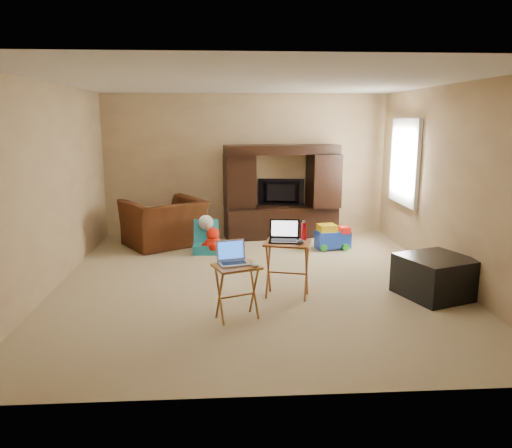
{
  "coord_description": "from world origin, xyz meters",
  "views": [
    {
      "loc": [
        -0.38,
        -6.17,
        2.07
      ],
      "look_at": [
        0.0,
        -0.2,
        0.8
      ],
      "focal_mm": 35.0,
      "sensor_mm": 36.0,
      "label": 1
    }
  ],
  "objects": [
    {
      "name": "wall_back",
      "position": [
        0.0,
        2.75,
        1.25
      ],
      "size": [
        5.0,
        0.0,
        5.0
      ],
      "primitive_type": "plane",
      "rotation": [
        1.57,
        0.0,
        0.0
      ],
      "color": "tan",
      "rests_on": "ground"
    },
    {
      "name": "tray_table_right",
      "position": [
        0.34,
        -0.6,
        0.33
      ],
      "size": [
        0.61,
        0.54,
        0.67
      ],
      "primitive_type": "cube",
      "rotation": [
        0.0,
        0.0,
        -0.28
      ],
      "color": "#9C5425",
      "rests_on": "floor"
    },
    {
      "name": "plush_toy",
      "position": [
        -0.57,
        1.38,
        0.21
      ],
      "size": [
        0.38,
        0.32,
        0.42
      ],
      "primitive_type": null,
      "color": "red",
      "rests_on": "floor"
    },
    {
      "name": "window_frame",
      "position": [
        2.46,
        1.55,
        1.4
      ],
      "size": [
        0.06,
        1.14,
        1.34
      ],
      "primitive_type": "cube",
      "color": "white",
      "rests_on": "ground"
    },
    {
      "name": "water_bottle",
      "position": [
        0.54,
        -0.52,
        0.77
      ],
      "size": [
        0.07,
        0.07,
        0.21
      ],
      "primitive_type": "cylinder",
      "color": "red",
      "rests_on": "tray_table_right"
    },
    {
      "name": "wall_front",
      "position": [
        0.0,
        -2.75,
        1.25
      ],
      "size": [
        5.0,
        0.0,
        5.0
      ],
      "primitive_type": "plane",
      "rotation": [
        -1.57,
        0.0,
        0.0
      ],
      "color": "tan",
      "rests_on": "ground"
    },
    {
      "name": "child_rocker",
      "position": [
        -0.68,
        1.44,
        0.26
      ],
      "size": [
        0.4,
        0.45,
        0.51
      ],
      "primitive_type": null,
      "rotation": [
        0.0,
        0.0,
        -0.03
      ],
      "color": "teal",
      "rests_on": "floor"
    },
    {
      "name": "wall_right",
      "position": [
        2.5,
        0.0,
        1.25
      ],
      "size": [
        0.0,
        5.5,
        5.5
      ],
      "primitive_type": "plane",
      "rotation": [
        1.57,
        0.0,
        -1.57
      ],
      "color": "tan",
      "rests_on": "ground"
    },
    {
      "name": "mouse_left",
      "position": [
        -0.08,
        -1.3,
        0.61
      ],
      "size": [
        0.11,
        0.14,
        0.05
      ],
      "primitive_type": "ellipsoid",
      "rotation": [
        0.0,
        0.0,
        0.36
      ],
      "color": "silver",
      "rests_on": "tray_table_left"
    },
    {
      "name": "mouse_right",
      "position": [
        0.47,
        -0.72,
        0.7
      ],
      "size": [
        0.13,
        0.16,
        0.06
      ],
      "primitive_type": "ellipsoid",
      "rotation": [
        0.0,
        0.0,
        -0.39
      ],
      "color": "#3A3A3E",
      "rests_on": "tray_table_right"
    },
    {
      "name": "entertainment_center",
      "position": [
        0.62,
        2.47,
        0.81
      ],
      "size": [
        2.04,
        0.78,
        1.63
      ],
      "primitive_type": "cube",
      "rotation": [
        0.0,
        0.0,
        0.15
      ],
      "color": "black",
      "rests_on": "floor"
    },
    {
      "name": "window_pane",
      "position": [
        2.48,
        1.55,
        1.4
      ],
      "size": [
        0.0,
        1.2,
        1.2
      ],
      "primitive_type": "plane",
      "rotation": [
        1.57,
        0.0,
        -1.57
      ],
      "color": "white",
      "rests_on": "ground"
    },
    {
      "name": "push_toy",
      "position": [
        1.35,
        1.56,
        0.21
      ],
      "size": [
        0.6,
        0.47,
        0.41
      ],
      "primitive_type": null,
      "rotation": [
        0.0,
        0.0,
        0.15
      ],
      "color": "blue",
      "rests_on": "floor"
    },
    {
      "name": "ottoman",
      "position": [
        2.1,
        -0.69,
        0.24
      ],
      "size": [
        0.95,
        0.95,
        0.48
      ],
      "primitive_type": "cube",
      "rotation": [
        0.0,
        0.0,
        0.35
      ],
      "color": "black",
      "rests_on": "floor"
    },
    {
      "name": "laptop_right",
      "position": [
        0.3,
        -0.58,
        0.79
      ],
      "size": [
        0.39,
        0.34,
        0.24
      ],
      "primitive_type": "cube",
      "rotation": [
        0.0,
        0.0,
        -0.15
      ],
      "color": "black",
      "rests_on": "tray_table_right"
    },
    {
      "name": "wall_left",
      "position": [
        -2.5,
        0.0,
        1.25
      ],
      "size": [
        0.0,
        5.5,
        5.5
      ],
      "primitive_type": "plane",
      "rotation": [
        1.57,
        0.0,
        1.57
      ],
      "color": "tan",
      "rests_on": "ground"
    },
    {
      "name": "recliner",
      "position": [
        -1.38,
        1.94,
        0.38
      ],
      "size": [
        1.55,
        1.51,
        0.77
      ],
      "primitive_type": "imported",
      "rotation": [
        0.0,
        0.0,
        3.71
      ],
      "color": "#49240F",
      "rests_on": "floor"
    },
    {
      "name": "ceiling",
      "position": [
        0.0,
        0.0,
        2.5
      ],
      "size": [
        5.5,
        5.5,
        0.0
      ],
      "primitive_type": "plane",
      "rotation": [
        3.14,
        0.0,
        0.0
      ],
      "color": "silver",
      "rests_on": "ground"
    },
    {
      "name": "tray_table_left",
      "position": [
        -0.26,
        -1.23,
        0.29
      ],
      "size": [
        0.55,
        0.5,
        0.58
      ],
      "primitive_type": "cube",
      "rotation": [
        0.0,
        0.0,
        0.37
      ],
      "color": "#AD6F29",
      "rests_on": "floor"
    },
    {
      "name": "floor",
      "position": [
        0.0,
        0.0,
        0.0
      ],
      "size": [
        5.5,
        5.5,
        0.0
      ],
      "primitive_type": "plane",
      "color": "tan",
      "rests_on": "ground"
    },
    {
      "name": "laptop_left",
      "position": [
        -0.29,
        -1.2,
        0.7
      ],
      "size": [
        0.36,
        0.32,
        0.24
      ],
      "primitive_type": "cube",
      "rotation": [
        0.0,
        0.0,
        0.25
      ],
      "color": "#A9AAAE",
      "rests_on": "tray_table_left"
    },
    {
      "name": "television",
      "position": [
        0.62,
        2.57,
        0.78
      ],
      "size": [
        0.83,
        0.24,
        0.48
      ],
      "primitive_type": "imported",
      "rotation": [
        0.0,
        0.0,
        2.98
      ],
      "color": "black",
      "rests_on": "entertainment_center"
    }
  ]
}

